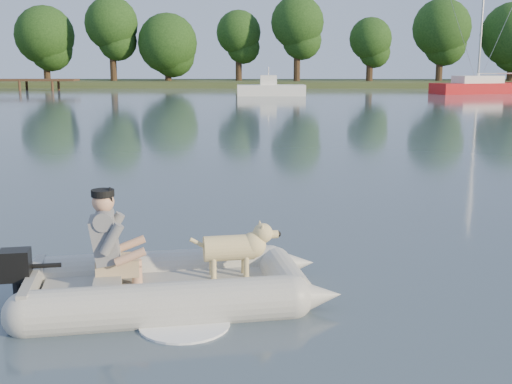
{
  "coord_description": "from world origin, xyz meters",
  "views": [
    {
      "loc": [
        0.31,
        -7.73,
        2.77
      ],
      "look_at": [
        0.19,
        2.06,
        0.75
      ],
      "focal_mm": 45.0,
      "sensor_mm": 36.0,
      "label": 1
    }
  ],
  "objects_px": {
    "man": "(107,236)",
    "dinghy": "(172,250)",
    "motorboat": "(271,82)",
    "dog": "(229,252)",
    "sailboat": "(482,87)"
  },
  "relations": [
    {
      "from": "dinghy",
      "to": "man",
      "type": "distance_m",
      "value": 0.75
    },
    {
      "from": "dinghy",
      "to": "dog",
      "type": "distance_m",
      "value": 0.68
    },
    {
      "from": "dinghy",
      "to": "man",
      "type": "xyz_separation_m",
      "value": [
        -0.72,
        -0.09,
        0.19
      ]
    },
    {
      "from": "dinghy",
      "to": "motorboat",
      "type": "relative_size",
      "value": 0.88
    },
    {
      "from": "man",
      "to": "motorboat",
      "type": "distance_m",
      "value": 44.09
    },
    {
      "from": "dinghy",
      "to": "dog",
      "type": "relative_size",
      "value": 5.02
    },
    {
      "from": "dinghy",
      "to": "sailboat",
      "type": "distance_m",
      "value": 51.47
    },
    {
      "from": "man",
      "to": "sailboat",
      "type": "bearing_deg",
      "value": 56.21
    },
    {
      "from": "motorboat",
      "to": "man",
      "type": "bearing_deg",
      "value": -95.36
    },
    {
      "from": "dinghy",
      "to": "motorboat",
      "type": "xyz_separation_m",
      "value": [
        1.6,
        43.94,
        0.44
      ]
    },
    {
      "from": "man",
      "to": "dog",
      "type": "relative_size",
      "value": 1.16
    },
    {
      "from": "dinghy",
      "to": "dog",
      "type": "bearing_deg",
      "value": 4.57
    },
    {
      "from": "dog",
      "to": "sailboat",
      "type": "relative_size",
      "value": 0.08
    },
    {
      "from": "man",
      "to": "dinghy",
      "type": "bearing_deg",
      "value": -4.24
    },
    {
      "from": "motorboat",
      "to": "dog",
      "type": "bearing_deg",
      "value": -93.58
    }
  ]
}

